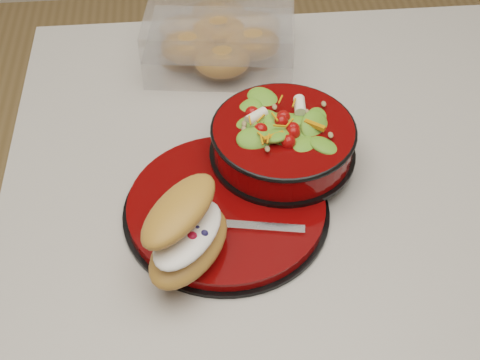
{
  "coord_description": "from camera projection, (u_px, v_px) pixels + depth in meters",
  "views": [
    {
      "loc": [
        -0.35,
        -0.68,
        1.57
      ],
      "look_at": [
        -0.3,
        -0.08,
        0.94
      ],
      "focal_mm": 50.0,
      "sensor_mm": 36.0,
      "label": 1
    }
  ],
  "objects": [
    {
      "name": "pastry_box",
      "position": [
        220.0,
        38.0,
        1.09
      ],
      "size": [
        0.26,
        0.2,
        0.09
      ],
      "rotation": [
        0.0,
        0.0,
        -0.14
      ],
      "color": "white",
      "rests_on": "island_counter"
    },
    {
      "name": "island_counter",
      "position": [
        388.0,
        314.0,
        1.29
      ],
      "size": [
        1.24,
        0.74,
        0.9
      ],
      "color": "white",
      "rests_on": "ground"
    },
    {
      "name": "salad_bowl",
      "position": [
        283.0,
        137.0,
        0.91
      ],
      "size": [
        0.2,
        0.2,
        0.09
      ],
      "rotation": [
        0.0,
        0.0,
        -0.37
      ],
      "color": "black",
      "rests_on": "dinner_plate"
    },
    {
      "name": "dinner_plate",
      "position": [
        227.0,
        208.0,
        0.88
      ],
      "size": [
        0.27,
        0.27,
        0.02
      ],
      "rotation": [
        0.0,
        0.0,
        0.15
      ],
      "color": "black",
      "rests_on": "island_counter"
    },
    {
      "name": "fork",
      "position": [
        231.0,
        225.0,
        0.84
      ],
      "size": [
        0.17,
        0.05,
        0.0
      ],
      "rotation": [
        0.0,
        0.0,
        1.39
      ],
      "color": "silver",
      "rests_on": "dinner_plate"
    },
    {
      "name": "croissant",
      "position": [
        188.0,
        232.0,
        0.79
      ],
      "size": [
        0.14,
        0.17,
        0.08
      ],
      "rotation": [
        0.0,
        0.0,
        0.99
      ],
      "color": "#BB7939",
      "rests_on": "dinner_plate"
    }
  ]
}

